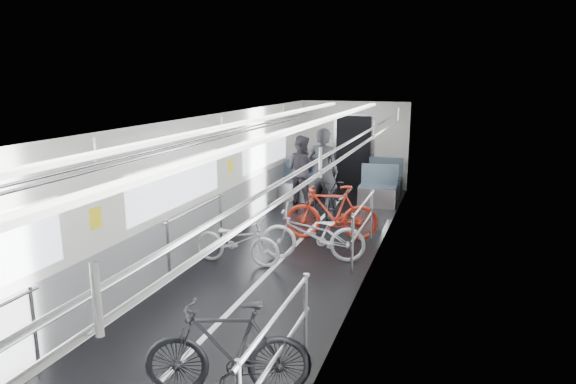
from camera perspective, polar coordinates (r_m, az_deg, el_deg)
name	(u,v)px	position (r m, az deg, el deg)	size (l,w,h in m)	color
car_shell	(298,184)	(9.46, 1.17, 0.90)	(3.02, 14.01, 2.41)	black
bike_left_far	(237,241)	(8.60, -5.68, -5.42)	(0.53, 1.51, 0.79)	#BCBDC1
bike_right_near	(228,349)	(5.23, -6.72, -16.94)	(0.46, 1.63, 0.98)	black
bike_right_mid	(313,234)	(8.69, 2.79, -4.70)	(0.62, 1.77, 0.93)	silver
bike_right_far	(332,213)	(9.81, 4.86, -2.29)	(0.50, 1.77, 1.06)	red
bike_aisle	(332,197)	(11.48, 4.90, -0.51)	(0.59, 1.69, 0.89)	black
person_standing	(323,172)	(11.53, 3.88, 2.29)	(0.72, 0.47, 1.96)	black
person_seated	(301,170)	(12.56, 1.41, 2.51)	(0.81, 0.63, 1.67)	#2E2A31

